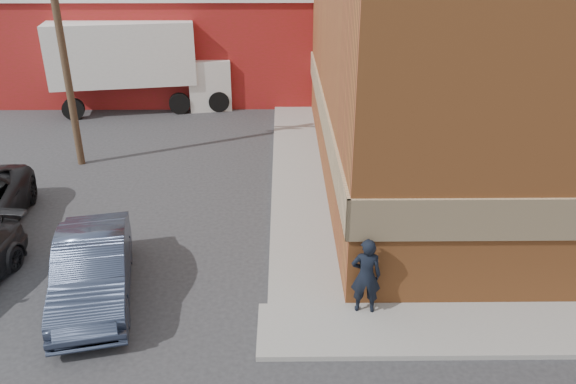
% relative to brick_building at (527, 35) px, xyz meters
% --- Properties ---
extents(ground, '(90.00, 90.00, 0.00)m').
position_rel_brick_building_xyz_m(ground, '(-8.50, -9.00, -4.68)').
color(ground, '#28282B').
rests_on(ground, ground).
extents(brick_building, '(14.25, 18.25, 9.36)m').
position_rel_brick_building_xyz_m(brick_building, '(0.00, 0.00, 0.00)').
color(brick_building, '#A05729').
rests_on(brick_building, ground).
extents(sidewalk_west, '(1.80, 18.00, 0.12)m').
position_rel_brick_building_xyz_m(sidewalk_west, '(-7.90, 0.00, -4.62)').
color(sidewalk_west, gray).
rests_on(sidewalk_west, ground).
extents(warehouse, '(16.30, 8.30, 5.60)m').
position_rel_brick_building_xyz_m(warehouse, '(-14.50, 11.00, -1.87)').
color(warehouse, maroon).
rests_on(warehouse, ground).
extents(utility_pole, '(2.00, 0.26, 9.00)m').
position_rel_brick_building_xyz_m(utility_pole, '(-16.00, 0.00, 0.06)').
color(utility_pole, '#4B3625').
rests_on(utility_pole, ground).
extents(man, '(0.70, 0.49, 1.83)m').
position_rel_brick_building_xyz_m(man, '(-6.61, -9.25, -3.65)').
color(man, black).
rests_on(man, sidewalk_south).
extents(sedan, '(2.59, 4.85, 1.52)m').
position_rel_brick_building_xyz_m(sedan, '(-12.89, -8.50, -3.92)').
color(sedan, '#2E384E').
rests_on(sedan, ground).
extents(box_truck, '(8.87, 4.02, 4.22)m').
position_rel_brick_building_xyz_m(box_truck, '(-15.09, 7.15, -2.25)').
color(box_truck, silver).
rests_on(box_truck, ground).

